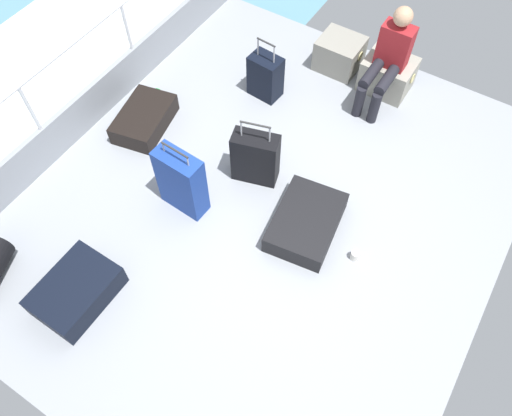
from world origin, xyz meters
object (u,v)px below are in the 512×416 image
Objects in this scene: cargo_crate_1 at (388,74)px; suitcase_4 at (265,76)px; paper_cup at (355,255)px; suitcase_1 at (182,182)px; suitcase_5 at (76,291)px; suitcase_2 at (306,222)px; suitcase_3 at (255,158)px; suitcase_0 at (144,119)px; cargo_crate_0 at (339,54)px; passenger_seated at (388,57)px.

cargo_crate_1 is 1.39m from suitcase_4.
suitcase_4 reaches higher than paper_cup.
suitcase_1 is 1.33m from suitcase_5.
suitcase_1 is at bearing -85.60° from suitcase_4.
suitcase_3 is at bearing 159.46° from suitcase_2.
suitcase_0 is (-1.97, -1.94, -0.09)m from cargo_crate_1.
cargo_crate_0 is 0.62m from cargo_crate_1.
suitcase_4 is (-1.12, -0.82, 0.06)m from cargo_crate_1.
cargo_crate_1 is 2.77m from suitcase_0.
passenger_seated is 1.25× the size of suitcase_2.
passenger_seated is at bearing -90.00° from cargo_crate_1.
suitcase_4 is (-0.53, 1.06, -0.04)m from suitcase_3.
suitcase_1 is 0.96× the size of suitcase_2.
passenger_seated is (0.62, -0.21, 0.38)m from cargo_crate_0.
suitcase_2 is (0.77, -2.18, -0.08)m from cargo_crate_0.
cargo_crate_0 is 0.49× the size of passenger_seated.
passenger_seated reaches higher than suitcase_3.
suitcase_2 is 2.14m from suitcase_5.
suitcase_3 reaches higher than paper_cup.
cargo_crate_0 is 0.72× the size of suitcase_4.
suitcase_2 is (1.14, 0.38, -0.25)m from suitcase_1.
suitcase_5 is (-1.19, -3.83, -0.07)m from cargo_crate_1.
suitcase_3 is 1.08× the size of suitcase_5.
suitcase_1 is (0.98, -0.59, 0.25)m from suitcase_0.
passenger_seated is 1.50× the size of suitcase_5.
suitcase_5 is at bearing -107.28° from cargo_crate_1.
suitcase_5 is at bearing -107.18° from suitcase_3.
passenger_seated is 1.34× the size of suitcase_0.
suitcase_2 is at bearing -86.06° from cargo_crate_1.
passenger_seated reaches higher than cargo_crate_0.
suitcase_0 is 0.97× the size of suitcase_1.
cargo_crate_0 is at bearing 59.54° from suitcase_4.
paper_cup is at bearing -72.60° from cargo_crate_1.
cargo_crate_0 is 3.90m from suitcase_5.
suitcase_5 is (-1.19, -3.65, -0.45)m from passenger_seated.
suitcase_0 is at bearing -135.40° from cargo_crate_1.
cargo_crate_0 is 0.99m from suitcase_4.
suitcase_3 reaches higher than suitcase_4.
suitcase_4 is (-1.27, 1.33, 0.15)m from suitcase_2.
paper_cup is (1.28, -0.31, -0.24)m from suitcase_3.
cargo_crate_1 reaches higher than cargo_crate_0.
cargo_crate_1 is 4.01m from suitcase_5.
suitcase_5 is (-0.57, -3.85, -0.07)m from cargo_crate_0.
cargo_crate_0 is 5.29× the size of paper_cup.
suitcase_3 reaches higher than suitcase_2.
cargo_crate_1 is at bearing 72.72° from suitcase_5.
suitcase_4 reaches higher than cargo_crate_1.
cargo_crate_0 is at bearing 81.62° from suitcase_5.
suitcase_4 is (0.85, 1.12, 0.15)m from suitcase_0.
suitcase_0 is 8.10× the size of paper_cup.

